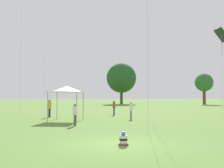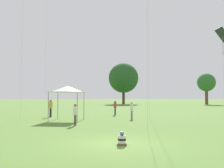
{
  "view_description": "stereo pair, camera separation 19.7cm",
  "coord_description": "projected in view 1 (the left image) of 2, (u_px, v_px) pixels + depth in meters",
  "views": [
    {
      "loc": [
        -0.87,
        -11.95,
        2.2
      ],
      "look_at": [
        0.07,
        6.14,
        2.99
      ],
      "focal_mm": 42.0,
      "sensor_mm": 36.0,
      "label": 1
    },
    {
      "loc": [
        -0.67,
        -11.96,
        2.2
      ],
      "look_at": [
        0.07,
        6.14,
        2.99
      ],
      "focal_mm": 42.0,
      "sensor_mm": 36.0,
      "label": 2
    }
  ],
  "objects": [
    {
      "name": "ground_plane",
      "position": [
        117.0,
        144.0,
        11.87
      ],
      "size": [
        300.0,
        300.0,
        0.0
      ],
      "primitive_type": "plane",
      "color": "#567A33"
    },
    {
      "name": "seated_toddler",
      "position": [
        123.0,
        140.0,
        11.55
      ],
      "size": [
        0.47,
        0.57,
        0.61
      ],
      "rotation": [
        0.0,
        0.0,
        -0.08
      ],
      "color": "brown",
      "rests_on": "ground"
    },
    {
      "name": "person_standing_1",
      "position": [
        114.0,
        106.0,
        29.2
      ],
      "size": [
        0.43,
        0.43,
        1.63
      ],
      "rotation": [
        0.0,
        0.0,
        2.47
      ],
      "color": "#282D42",
      "rests_on": "ground"
    },
    {
      "name": "person_standing_3",
      "position": [
        50.0,
        107.0,
        26.39
      ],
      "size": [
        0.53,
        0.53,
        1.81
      ],
      "rotation": [
        0.0,
        0.0,
        2.37
      ],
      "color": "black",
      "rests_on": "ground"
    },
    {
      "name": "person_standing_6",
      "position": [
        131.0,
        109.0,
        24.21
      ],
      "size": [
        0.42,
        0.42,
        1.61
      ],
      "rotation": [
        0.0,
        0.0,
        2.54
      ],
      "color": "slate",
      "rests_on": "ground"
    },
    {
      "name": "person_standing_7",
      "position": [
        75.0,
        113.0,
        19.06
      ],
      "size": [
        0.35,
        0.35,
        1.59
      ],
      "rotation": [
        0.0,
        0.0,
        1.69
      ],
      "color": "brown",
      "rests_on": "ground"
    },
    {
      "name": "canopy_tent",
      "position": [
        66.0,
        89.0,
        23.02
      ],
      "size": [
        3.16,
        3.16,
        3.04
      ],
      "rotation": [
        0.0,
        0.0,
        -0.16
      ],
      "color": "white",
      "rests_on": "ground"
    },
    {
      "name": "kite_2",
      "position": [
        222.0,
        36.0,
        22.26
      ],
      "size": [
        0.88,
        1.36,
        7.89
      ],
      "rotation": [
        0.0,
        0.0,
        0.82
      ],
      "color": "#1E2328",
      "rests_on": "ground"
    },
    {
      "name": "distant_tree_0",
      "position": [
        121.0,
        78.0,
        68.58
      ],
      "size": [
        7.8,
        7.8,
        10.68
      ],
      "color": "#473323",
      "rests_on": "ground"
    },
    {
      "name": "distant_tree_1",
      "position": [
        204.0,
        83.0,
        63.96
      ],
      "size": [
        4.41,
        4.41,
        7.59
      ],
      "color": "brown",
      "rests_on": "ground"
    }
  ]
}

